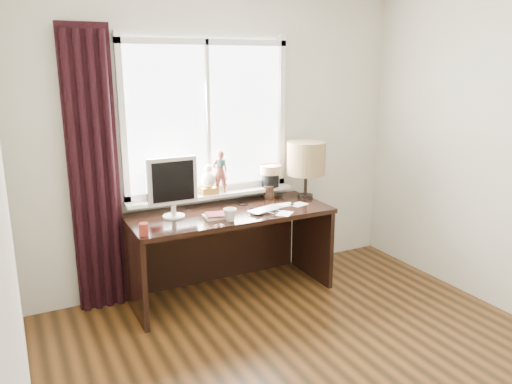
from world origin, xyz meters
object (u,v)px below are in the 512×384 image
red_cup (144,229)px  mug (230,214)px  monitor (173,184)px  laptop (266,210)px  desk (226,235)px  table_lamp (306,159)px

red_cup → mug: bearing=2.1°
mug → monitor: monitor is taller
laptop → monitor: (-0.74, 0.20, 0.27)m
desk → monitor: size_ratio=3.47×
monitor → table_lamp: (1.27, 0.03, 0.09)m
laptop → monitor: monitor is taller
red_cup → laptop: bearing=6.7°
table_lamp → red_cup: bearing=-167.7°
monitor → table_lamp: bearing=1.2°
laptop → table_lamp: 0.68m
mug → desk: bearing=72.1°
red_cup → table_lamp: 1.67m
red_cup → table_lamp: (1.60, 0.35, 0.32)m
mug → monitor: size_ratio=0.22×
mug → red_cup: size_ratio=1.18×
desk → monitor: 0.70m
laptop → mug: 0.39m
mug → red_cup: mug is taller
red_cup → monitor: 0.52m
table_lamp → desk: bearing=179.2°
mug → monitor: 0.52m
mug → table_lamp: 1.01m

